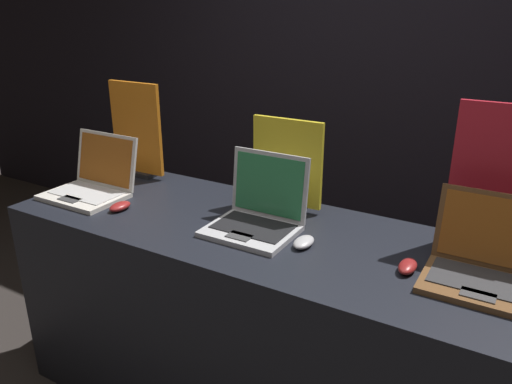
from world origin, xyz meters
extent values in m
cube|color=black|center=(0.00, 1.82, 1.40)|extent=(8.00, 0.05, 2.80)
cube|color=black|center=(0.00, 0.36, 0.45)|extent=(2.09, 0.72, 0.89)
cube|color=silver|center=(-0.84, 0.24, 0.90)|extent=(0.36, 0.25, 0.02)
cube|color=#B7B7B7|center=(-0.84, 0.26, 0.92)|extent=(0.31, 0.17, 0.00)
cube|color=#3F3F42|center=(-0.84, 0.16, 0.92)|extent=(0.10, 0.05, 0.00)
cube|color=silver|center=(-0.84, 0.39, 1.03)|extent=(0.36, 0.07, 0.24)
cube|color=#A5591E|center=(-0.84, 0.39, 1.04)|extent=(0.32, 0.06, 0.21)
ellipsoid|color=maroon|center=(-0.60, 0.22, 0.91)|extent=(0.06, 0.11, 0.03)
cube|color=black|center=(-0.84, 0.61, 0.91)|extent=(0.17, 0.07, 0.02)
cube|color=orange|center=(-0.84, 0.61, 1.14)|extent=(0.30, 0.02, 0.45)
cube|color=#B7B7BC|center=(0.00, 0.30, 0.90)|extent=(0.33, 0.26, 0.02)
cube|color=black|center=(0.00, 0.32, 0.92)|extent=(0.29, 0.18, 0.00)
cube|color=#3F3F42|center=(0.00, 0.23, 0.92)|extent=(0.09, 0.06, 0.00)
cube|color=#B7B7BC|center=(0.00, 0.45, 1.04)|extent=(0.33, 0.04, 0.26)
cube|color=#2D7F4C|center=(0.00, 0.44, 1.05)|extent=(0.30, 0.03, 0.23)
ellipsoid|color=#B2B2B7|center=(0.22, 0.31, 0.91)|extent=(0.06, 0.11, 0.03)
cube|color=black|center=(0.00, 0.60, 0.91)|extent=(0.17, 0.07, 0.02)
cube|color=gold|center=(0.00, 0.60, 1.10)|extent=(0.31, 0.02, 0.36)
cube|color=brown|center=(0.81, 0.32, 0.90)|extent=(0.35, 0.25, 0.02)
cube|color=#2D2D30|center=(0.81, 0.34, 0.92)|extent=(0.31, 0.17, 0.00)
cube|color=#3F3F42|center=(0.81, 0.24, 0.92)|extent=(0.10, 0.05, 0.00)
cube|color=brown|center=(0.81, 0.46, 1.04)|extent=(0.35, 0.05, 0.25)
cube|color=#A5591E|center=(0.81, 0.46, 1.04)|extent=(0.32, 0.04, 0.22)
ellipsoid|color=maroon|center=(0.59, 0.32, 0.91)|extent=(0.06, 0.11, 0.03)
cube|color=black|center=(0.81, 0.60, 0.91)|extent=(0.19, 0.07, 0.02)
cube|color=red|center=(0.81, 0.60, 1.17)|extent=(0.35, 0.02, 0.50)
camera|label=1|loc=(0.89, -1.17, 1.72)|focal=35.00mm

